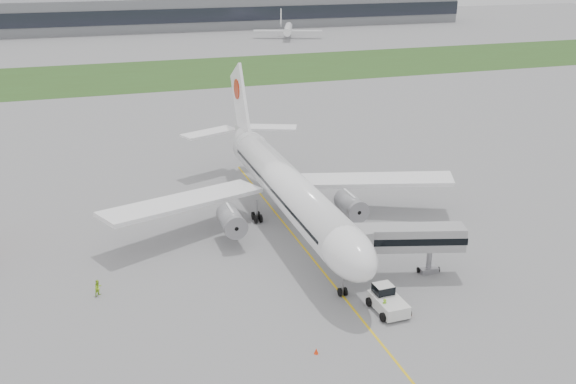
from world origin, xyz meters
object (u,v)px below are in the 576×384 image
object	(u,v)px
pushback_tug	(387,300)
jet_bridge	(402,239)
airliner	(284,184)
ground_crew_near	(384,307)

from	to	relation	value
pushback_tug	jet_bridge	bearing A→B (deg)	51.82
jet_bridge	pushback_tug	bearing A→B (deg)	-110.68
airliner	jet_bridge	xyz separation A→B (m)	(7.82, -17.65, -1.19)
airliner	pushback_tug	bearing A→B (deg)	-82.40
pushback_tug	jet_bridge	distance (m)	8.44
airliner	jet_bridge	bearing A→B (deg)	-66.10
airliner	jet_bridge	distance (m)	19.34
pushback_tug	ground_crew_near	size ratio (longest dim) A/B	2.46
airliner	jet_bridge	world-z (taller)	airliner
pushback_tug	jet_bridge	xyz separation A→B (m)	(4.64, 6.19, 3.38)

